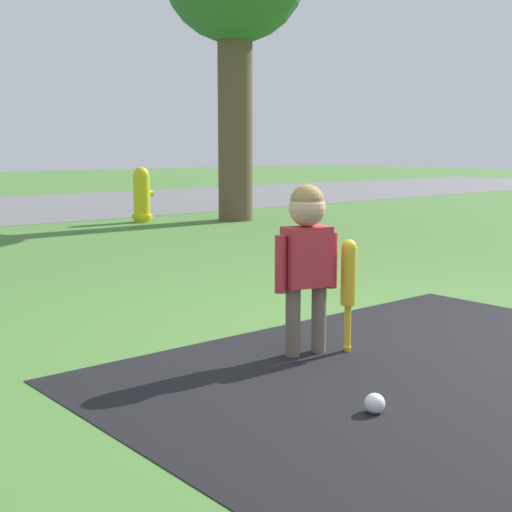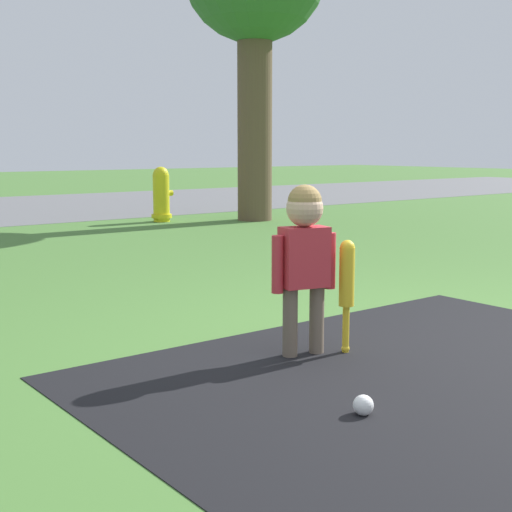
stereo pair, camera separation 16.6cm
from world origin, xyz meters
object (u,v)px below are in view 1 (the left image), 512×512
(child, at_px, (307,245))
(fire_hydrant, at_px, (142,195))
(baseball_bat, at_px, (348,280))
(sports_ball, at_px, (375,403))

(child, height_order, fire_hydrant, child)
(baseball_bat, distance_m, sports_ball, 0.95)
(child, bearing_deg, fire_hydrant, 79.68)
(child, distance_m, baseball_bat, 0.29)
(child, relative_size, fire_hydrant, 1.11)
(baseball_bat, distance_m, fire_hydrant, 6.97)
(child, height_order, sports_ball, child)
(baseball_bat, xyz_separation_m, fire_hydrant, (2.66, 6.44, 0.01))
(child, xyz_separation_m, fire_hydrant, (2.86, 6.34, -0.18))
(child, distance_m, fire_hydrant, 6.95)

